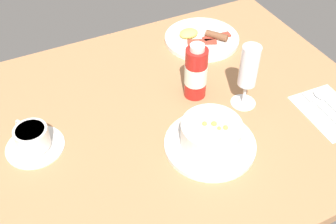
{
  "coord_description": "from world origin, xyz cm",
  "views": [
    {
      "loc": [
        -32.92,
        -68.67,
        74.32
      ],
      "look_at": [
        -2.02,
        -5.63,
        6.9
      ],
      "focal_mm": 44.21,
      "sensor_mm": 36.0,
      "label": 1
    }
  ],
  "objects_px": {
    "coffee_cup": "(33,139)",
    "sauce_bottle_red": "(196,73)",
    "porridge_bowl": "(211,136)",
    "breakfast_plate": "(202,38)",
    "wine_glass": "(249,70)",
    "cutlery_setting": "(329,110)"
  },
  "relations": [
    {
      "from": "coffee_cup",
      "to": "sauce_bottle_red",
      "type": "distance_m",
      "value": 0.44
    },
    {
      "from": "porridge_bowl",
      "to": "sauce_bottle_red",
      "type": "xyz_separation_m",
      "value": [
        0.06,
        0.18,
        0.04
      ]
    },
    {
      "from": "breakfast_plate",
      "to": "sauce_bottle_red",
      "type": "bearing_deg",
      "value": -123.58
    },
    {
      "from": "wine_glass",
      "to": "breakfast_plate",
      "type": "relative_size",
      "value": 0.77
    },
    {
      "from": "cutlery_setting",
      "to": "breakfast_plate",
      "type": "relative_size",
      "value": 0.81
    },
    {
      "from": "wine_glass",
      "to": "sauce_bottle_red",
      "type": "height_order",
      "value": "wine_glass"
    },
    {
      "from": "porridge_bowl",
      "to": "coffee_cup",
      "type": "distance_m",
      "value": 0.42
    },
    {
      "from": "porridge_bowl",
      "to": "sauce_bottle_red",
      "type": "relative_size",
      "value": 1.37
    },
    {
      "from": "sauce_bottle_red",
      "to": "wine_glass",
      "type": "bearing_deg",
      "value": -41.61
    },
    {
      "from": "porridge_bowl",
      "to": "coffee_cup",
      "type": "xyz_separation_m",
      "value": [
        -0.38,
        0.18,
        -0.01
      ]
    },
    {
      "from": "porridge_bowl",
      "to": "wine_glass",
      "type": "height_order",
      "value": "wine_glass"
    },
    {
      "from": "porridge_bowl",
      "to": "sauce_bottle_red",
      "type": "bearing_deg",
      "value": 72.24
    },
    {
      "from": "porridge_bowl",
      "to": "cutlery_setting",
      "type": "relative_size",
      "value": 1.16
    },
    {
      "from": "porridge_bowl",
      "to": "sauce_bottle_red",
      "type": "distance_m",
      "value": 0.19
    },
    {
      "from": "cutlery_setting",
      "to": "wine_glass",
      "type": "bearing_deg",
      "value": 145.61
    },
    {
      "from": "coffee_cup",
      "to": "breakfast_plate",
      "type": "bearing_deg",
      "value": 20.44
    },
    {
      "from": "coffee_cup",
      "to": "breakfast_plate",
      "type": "xyz_separation_m",
      "value": [
        0.58,
        0.21,
        -0.02
      ]
    },
    {
      "from": "cutlery_setting",
      "to": "sauce_bottle_red",
      "type": "relative_size",
      "value": 1.18
    },
    {
      "from": "sauce_bottle_red",
      "to": "porridge_bowl",
      "type": "bearing_deg",
      "value": -107.76
    },
    {
      "from": "sauce_bottle_red",
      "to": "breakfast_plate",
      "type": "distance_m",
      "value": 0.27
    },
    {
      "from": "breakfast_plate",
      "to": "wine_glass",
      "type": "bearing_deg",
      "value": -98.24
    },
    {
      "from": "wine_glass",
      "to": "breakfast_plate",
      "type": "height_order",
      "value": "wine_glass"
    }
  ]
}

